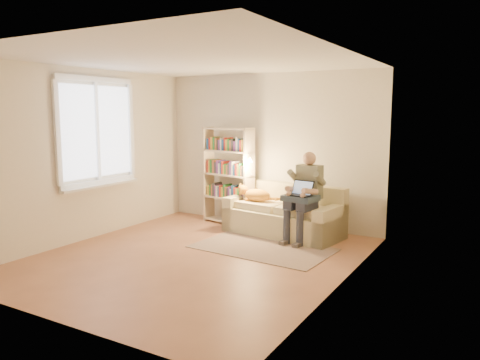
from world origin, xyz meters
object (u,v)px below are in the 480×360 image
Objects in this scene: sofa at (284,217)px; cat at (257,195)px; laptop at (299,191)px; bookshelf at (228,171)px; person at (305,192)px.

sofa reaches higher than cat.
bookshelf is (-1.53, 0.48, 0.16)m from laptop.
person is at bearing 76.22° from laptop.
person is at bearing -1.05° from bookshelf.
sofa is at bearing 14.72° from cat.
laptop is 1.61m from bookshelf.
bookshelf reaches higher than cat.
cat is 0.79m from bookshelf.
sofa is 2.78× the size of cat.
sofa is 0.70m from laptop.
bookshelf is at bearing 174.86° from person.
bookshelf reaches higher than person.
cat is 0.90m from laptop.
laptop is at bearing -32.02° from sofa.
bookshelf is at bearing -179.97° from sofa.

